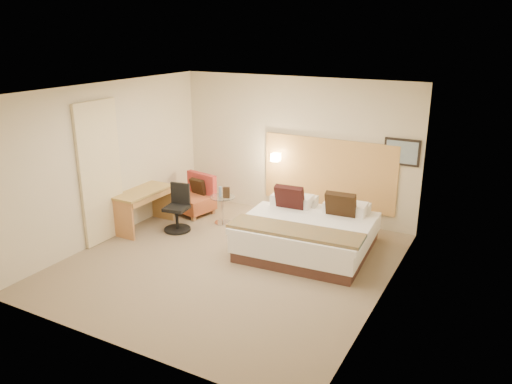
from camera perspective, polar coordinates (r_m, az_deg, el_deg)
The scene contains 19 objects.
floor at distance 8.02m, azimuth -3.07°, elevation -8.08°, with size 4.80×5.00×0.02m, color #827058.
ceiling at distance 7.24m, azimuth -3.43°, elevation 11.62°, with size 4.80×5.00×0.02m, color white.
wall_back at distance 9.67m, azimuth 4.54°, elevation 5.08°, with size 4.80×0.02×2.70m, color beige.
wall_front at distance 5.66m, azimuth -16.61°, elevation -5.33°, with size 4.80×0.02×2.70m, color beige.
wall_left at distance 8.97m, azimuth -16.54°, elevation 3.33°, with size 0.02×5.00×2.70m, color beige.
wall_right at distance 6.64m, azimuth 14.83°, elevation -1.64°, with size 0.02×5.00×2.70m, color beige.
headboard_panel at distance 9.48m, azimuth 8.25°, elevation 2.19°, with size 2.60×0.04×1.30m, color tan.
art_frame at distance 9.01m, azimuth 16.34°, elevation 4.40°, with size 0.62×0.03×0.47m, color black.
art_canvas at distance 8.99m, azimuth 16.31°, elevation 4.38°, with size 0.54×0.01×0.39m, color gray.
lamp_arm at distance 9.78m, azimuth 2.41°, elevation 4.06°, with size 0.02×0.02×0.12m, color silver.
lamp_shade at distance 9.73m, azimuth 2.26°, elevation 3.99°, with size 0.15×0.15×0.15m, color #F5E4BF.
curtain at distance 8.80m, azimuth -17.36°, elevation 2.09°, with size 0.06×0.90×2.42m, color beige.
bottle_a at distance 9.36m, azimuth -4.11°, elevation 0.06°, with size 0.06×0.06×0.19m, color #7E9FC3.
menu_folder at distance 9.27m, azimuth -3.40°, elevation -0.06°, with size 0.12×0.05×0.21m, color #302013.
bed at distance 8.35m, azimuth 6.04°, elevation -4.52°, with size 2.17×2.12×1.00m.
lounge_chair at distance 10.04m, azimuth -7.01°, elevation -0.68°, with size 0.86×0.79×0.78m.
side_table at distance 9.45m, azimuth -3.82°, elevation -1.89°, with size 0.62×0.62×0.53m.
desk at distance 9.33m, azimuth -12.72°, elevation -0.75°, with size 0.55×1.18×0.73m.
desk_chair at distance 9.21m, azimuth -8.93°, elevation -2.24°, with size 0.55×0.55×0.86m.
Camera 1 is at (3.77, -6.12, 3.53)m, focal length 35.00 mm.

